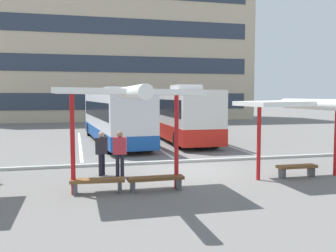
{
  "coord_description": "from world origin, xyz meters",
  "views": [
    {
      "loc": [
        -4.56,
        -14.23,
        2.98
      ],
      "look_at": [
        -0.1,
        3.77,
        1.5
      ],
      "focal_mm": 40.13,
      "sensor_mm": 36.0,
      "label": 1
    }
  ],
  "objects": [
    {
      "name": "ground_plane",
      "position": [
        0.0,
        0.0,
        0.0
      ],
      "size": [
        160.0,
        160.0,
        0.0
      ],
      "primitive_type": "plane",
      "color": "slate"
    },
    {
      "name": "terminal_building",
      "position": [
        0.03,
        34.94,
        10.8
      ],
      "size": [
        35.25,
        10.64,
        24.31
      ],
      "color": "#C6B293",
      "rests_on": "ground"
    },
    {
      "name": "coach_bus_0",
      "position": [
        -2.13,
        9.91,
        1.63
      ],
      "size": [
        3.32,
        12.43,
        3.53
      ],
      "color": "silver",
      "rests_on": "ground"
    },
    {
      "name": "coach_bus_1",
      "position": [
        2.19,
        9.57,
        1.69
      ],
      "size": [
        2.67,
        10.36,
        3.67
      ],
      "color": "silver",
      "rests_on": "ground"
    },
    {
      "name": "lane_stripe_0",
      "position": [
        -4.31,
        9.87,
        0.0
      ],
      "size": [
        0.16,
        14.0,
        0.01
      ],
      "primitive_type": "cube",
      "color": "white",
      "rests_on": "ground"
    },
    {
      "name": "lane_stripe_1",
      "position": [
        0.0,
        9.87,
        0.0
      ],
      "size": [
        0.16,
        14.0,
        0.01
      ],
      "primitive_type": "cube",
      "color": "white",
      "rests_on": "ground"
    },
    {
      "name": "lane_stripe_2",
      "position": [
        4.31,
        9.87,
        0.0
      ],
      "size": [
        0.16,
        14.0,
        0.01
      ],
      "primitive_type": "cube",
      "color": "white",
      "rests_on": "ground"
    },
    {
      "name": "waiting_shelter_1",
      "position": [
        -3.03,
        -2.95,
        3.03
      ],
      "size": [
        4.24,
        4.85,
        3.26
      ],
      "color": "red",
      "rests_on": "ground"
    },
    {
      "name": "bench_2",
      "position": [
        -3.93,
        -2.71,
        0.33
      ],
      "size": [
        1.68,
        0.55,
        0.45
      ],
      "color": "brown",
      "rests_on": "ground"
    },
    {
      "name": "bench_3",
      "position": [
        -2.13,
        -2.84,
        0.34
      ],
      "size": [
        1.79,
        0.44,
        0.45
      ],
      "color": "brown",
      "rests_on": "ground"
    },
    {
      "name": "waiting_shelter_2",
      "position": [
        3.31,
        -2.48,
        2.66
      ],
      "size": [
        4.17,
        4.36,
        2.88
      ],
      "color": "red",
      "rests_on": "ground"
    },
    {
      "name": "bench_4",
      "position": [
        3.31,
        -2.16,
        0.33
      ],
      "size": [
        1.5,
        0.42,
        0.45
      ],
      "color": "brown",
      "rests_on": "ground"
    },
    {
      "name": "platform_kerb",
      "position": [
        0.0,
        1.77,
        0.06
      ],
      "size": [
        44.0,
        0.24,
        0.12
      ],
      "primitive_type": "cube",
      "color": "#ADADA8",
      "rests_on": "ground"
    },
    {
      "name": "waiting_passenger_0",
      "position": [
        -3.63,
        -0.14,
        0.96
      ],
      "size": [
        0.47,
        0.51,
        1.66
      ],
      "color": "black",
      "rests_on": "ground"
    },
    {
      "name": "waiting_passenger_2",
      "position": [
        -2.99,
        -0.51,
        0.99
      ],
      "size": [
        0.53,
        0.33,
        1.7
      ],
      "color": "black",
      "rests_on": "ground"
    }
  ]
}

